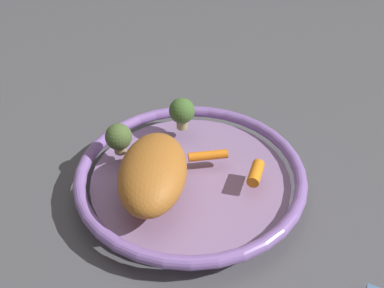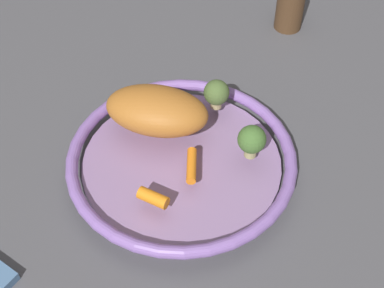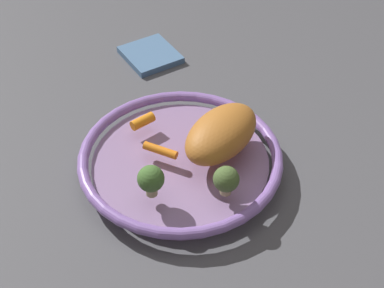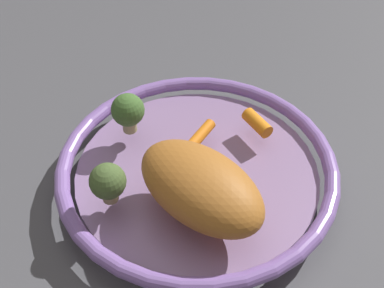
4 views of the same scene
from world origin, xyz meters
name	(u,v)px [view 4 (image 4 of 4)]	position (x,y,z in m)	size (l,w,h in m)	color
ground_plane	(197,184)	(0.00, 0.00, 0.00)	(2.60, 2.60, 0.00)	#4C4C51
serving_bowl	(197,171)	(0.00, 0.00, 0.02)	(0.35, 0.35, 0.04)	#8E709E
roast_chicken_piece	(201,186)	(-0.05, 0.05, 0.08)	(0.16, 0.09, 0.07)	#AF6827
baby_carrot_center	(199,137)	(0.02, -0.03, 0.05)	(0.01, 0.01, 0.06)	orange
baby_carrot_back	(257,123)	(-0.02, -0.09, 0.05)	(0.02, 0.02, 0.04)	orange
broccoli_floret_small	(108,182)	(0.04, 0.11, 0.07)	(0.04, 0.04, 0.05)	tan
broccoli_floret_mid	(128,111)	(0.10, 0.01, 0.08)	(0.04, 0.04, 0.06)	tan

